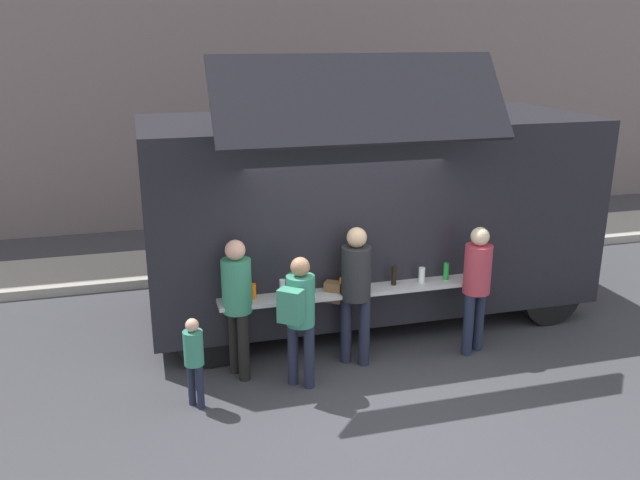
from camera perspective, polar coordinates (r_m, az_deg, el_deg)
name	(u,v)px	position (r m, az deg, el deg)	size (l,w,h in m)	color
ground_plane	(374,395)	(7.88, 4.66, -13.15)	(60.00, 60.00, 0.00)	#38383D
curb_strip	(93,272)	(12.00, -18.89, -2.66)	(28.00, 1.60, 0.15)	#9E998E
building_behind	(132,13)	(15.21, -15.86, 18.24)	(32.00, 2.40, 8.76)	slate
food_truck_main	(367,209)	(9.52, 4.07, 2.66)	(6.20, 3.21, 3.78)	black
trash_bin	(513,220)	(13.46, 16.24, 1.64)	(0.60, 0.60, 1.00)	#305C3A
customer_front_ordering	(355,284)	(8.13, 2.99, -3.84)	(0.55, 0.47, 1.78)	#1E2235
customer_mid_with_backpack	(299,310)	(7.59, -1.81, -6.03)	(0.48, 0.51, 1.60)	#1E2236
customer_rear_waiting	(237,297)	(7.87, -7.14, -4.86)	(0.35, 0.35, 1.73)	black
customer_extra_browsing	(477,279)	(8.64, 13.32, -3.29)	(0.35, 0.35, 1.70)	#1E253A
child_near_queue	(194,355)	(7.48, -10.78, -9.67)	(0.22, 0.22, 1.06)	#1D2237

